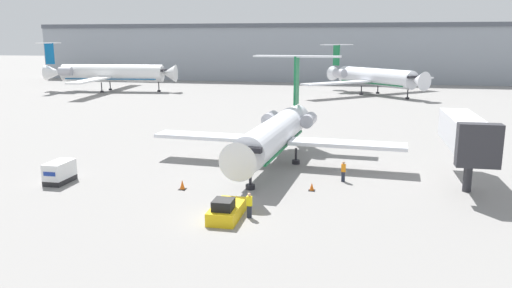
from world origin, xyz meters
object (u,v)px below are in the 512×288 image
pushback_tug (227,210)px  worker_near_tug (249,205)px  jet_bridge (465,134)px  airplane_parked_far_right (109,73)px  airplane_main (275,133)px  luggage_cart (60,172)px  traffic_cone_left (182,185)px  traffic_cone_right (312,187)px  worker_by_wing (343,171)px  airplane_parked_far_left (373,77)px

pushback_tug → worker_near_tug: size_ratio=2.33×
worker_near_tug → jet_bridge: (16.36, 12.11, 3.47)m
airplane_parked_far_right → jet_bridge: bearing=-43.9°
worker_near_tug → pushback_tug: bearing=-166.3°
airplane_main → pushback_tug: size_ratio=5.96×
airplane_main → luggage_cart: size_ratio=8.63×
pushback_tug → luggage_cart: luggage_cart is taller
airplane_main → pushback_tug: 16.18m
pushback_tug → worker_near_tug: 1.65m
pushback_tug → jet_bridge: jet_bridge is taller
airplane_main → traffic_cone_left: size_ratio=30.68×
traffic_cone_right → airplane_parked_far_right: 89.34m
luggage_cart → worker_by_wing: size_ratio=1.60×
worker_near_tug → airplane_parked_far_right: airplane_parked_far_right is taller
pushback_tug → worker_near_tug: bearing=13.7°
traffic_cone_left → worker_by_wing: bearing=21.5°
pushback_tug → luggage_cart: bearing=161.6°
airplane_main → worker_by_wing: (6.99, -4.91, -2.25)m
luggage_cart → pushback_tug: bearing=-18.4°
airplane_parked_far_right → worker_by_wing: bearing=-49.2°
luggage_cart → jet_bridge: jet_bridge is taller
traffic_cone_left → airplane_parked_far_left: size_ratio=0.03×
luggage_cart → airplane_parked_far_right: bearing=114.7°
luggage_cart → traffic_cone_right: luggage_cart is taller
luggage_cart → airplane_parked_far_right: airplane_parked_far_right is taller
worker_near_tug → airplane_parked_far_left: (10.06, 82.87, 3.01)m
luggage_cart → airplane_parked_far_left: airplane_parked_far_left is taller
airplane_main → pushback_tug: (-0.75, -15.95, -2.65)m
traffic_cone_left → jet_bridge: jet_bridge is taller
worker_near_tug → worker_by_wing: worker_by_wing is taller
worker_by_wing → airplane_parked_far_left: 72.38m
airplane_main → traffic_cone_left: bearing=-121.5°
traffic_cone_right → airplane_parked_far_right: (-55.24, 70.10, 4.04)m
airplane_parked_far_right → luggage_cart: bearing=-65.3°
traffic_cone_right → luggage_cart: bearing=-174.4°
worker_near_tug → traffic_cone_left: 8.91m
airplane_main → pushback_tug: bearing=-92.7°
traffic_cone_left → airplane_parked_far_right: bearing=121.7°
pushback_tug → airplane_parked_far_right: 92.57m
worker_near_tug → traffic_cone_right: 8.27m
jet_bridge → worker_near_tug: bearing=-143.5°
airplane_main → worker_near_tug: bearing=-87.0°
airplane_parked_far_left → worker_by_wing: bearing=-93.1°
airplane_main → worker_by_wing: bearing=-35.1°
pushback_tug → worker_by_wing: 13.49m
airplane_parked_far_left → airplane_parked_far_right: size_ratio=0.78×
worker_by_wing → traffic_cone_left: worker_by_wing is taller
airplane_parked_far_right → jet_bridge: (67.88, -65.35, 0.08)m
airplane_parked_far_left → jet_bridge: airplane_parked_far_left is taller
traffic_cone_right → airplane_parked_far_right: bearing=128.2°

